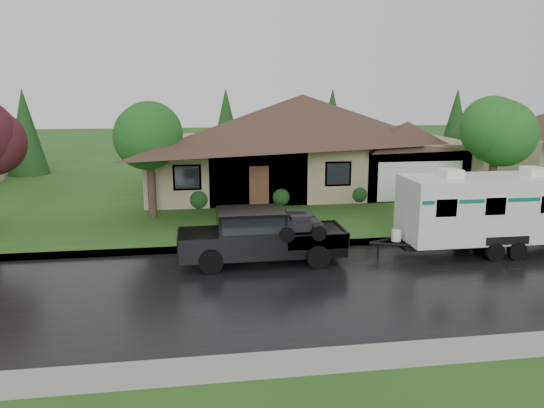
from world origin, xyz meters
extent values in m
plane|color=#26541A|center=(0.00, 0.00, 0.00)|extent=(140.00, 140.00, 0.00)
cube|color=black|center=(0.00, -2.00, 0.01)|extent=(140.00, 8.00, 0.01)
cube|color=gray|center=(0.00, 2.25, 0.07)|extent=(140.00, 0.50, 0.15)
cube|color=#26541A|center=(0.00, 15.00, 0.07)|extent=(140.00, 26.00, 0.15)
cube|color=tan|center=(2.00, 14.00, 1.65)|extent=(18.00, 10.00, 3.00)
pyramid|color=#3B2820|center=(2.00, 14.00, 5.75)|extent=(19.44, 10.80, 2.60)
cube|color=tan|center=(7.40, 11.00, 1.50)|extent=(5.76, 4.00, 2.70)
cylinder|color=#382B1E|center=(-6.48, 7.60, 1.34)|extent=(0.39, 0.39, 2.38)
sphere|color=#246821|center=(-6.48, 7.60, 3.94)|extent=(3.29, 3.29, 3.29)
cylinder|color=#382B1E|center=(10.28, 6.94, 1.36)|extent=(0.39, 0.39, 2.43)
sphere|color=#297425|center=(10.28, 6.94, 4.02)|extent=(3.35, 3.35, 3.35)
sphere|color=#143814|center=(-4.30, 9.30, 0.65)|extent=(1.00, 1.00, 1.00)
sphere|color=#143814|center=(-0.10, 9.30, 0.65)|extent=(1.00, 1.00, 1.00)
sphere|color=#143814|center=(4.10, 9.30, 0.65)|extent=(1.00, 1.00, 1.00)
sphere|color=#143814|center=(8.30, 9.30, 0.65)|extent=(1.00, 1.00, 1.00)
cube|color=black|center=(-2.22, 0.57, 0.75)|extent=(5.78, 1.93, 0.83)
cube|color=black|center=(-4.34, 0.57, 1.01)|extent=(1.54, 1.88, 0.34)
cube|color=black|center=(-2.61, 0.57, 1.49)|extent=(2.31, 1.81, 0.87)
cube|color=black|center=(-2.61, 0.57, 1.54)|extent=(2.12, 1.85, 0.53)
cube|color=black|center=(-0.40, 0.57, 0.94)|extent=(2.12, 1.83, 0.06)
cylinder|color=black|center=(-4.05, -0.37, 0.40)|extent=(0.81, 0.31, 0.81)
cylinder|color=black|center=(-4.05, 1.52, 0.40)|extent=(0.81, 0.31, 0.81)
cylinder|color=black|center=(-0.40, -0.37, 0.40)|extent=(0.81, 0.31, 0.81)
cylinder|color=black|center=(-0.40, 1.52, 0.40)|extent=(0.81, 0.31, 0.81)
cube|color=silver|center=(6.48, 0.57, 1.71)|extent=(6.74, 2.31, 2.36)
cube|color=black|center=(6.48, 0.57, 0.39)|extent=(7.12, 1.16, 0.13)
cube|color=#0D614D|center=(6.48, 0.57, 2.23)|extent=(6.60, 2.33, 0.13)
cube|color=white|center=(4.74, 0.57, 3.04)|extent=(0.67, 0.77, 0.31)
cube|color=white|center=(8.02, 0.57, 3.04)|extent=(0.67, 0.77, 0.31)
cylinder|color=black|center=(6.04, -0.56, 0.34)|extent=(0.67, 0.23, 0.67)
cylinder|color=black|center=(6.04, 1.71, 0.34)|extent=(0.67, 0.23, 0.67)
cylinder|color=black|center=(6.91, -0.56, 0.34)|extent=(0.67, 0.23, 0.67)
cylinder|color=black|center=(6.91, 1.71, 0.34)|extent=(0.67, 0.23, 0.67)
camera|label=1|loc=(-4.57, -17.31, 6.03)|focal=35.00mm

